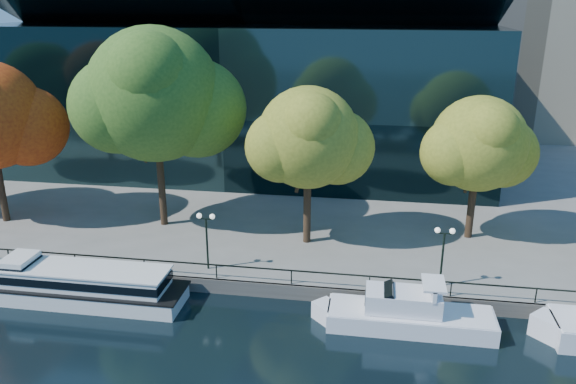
% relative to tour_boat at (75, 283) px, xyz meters
% --- Properties ---
extents(ground, '(160.00, 160.00, 0.00)m').
position_rel_tour_boat_xyz_m(ground, '(8.67, -0.75, -1.20)').
color(ground, black).
rests_on(ground, ground).
extents(promenade, '(90.00, 67.08, 1.00)m').
position_rel_tour_boat_xyz_m(promenade, '(8.67, 35.63, -0.70)').
color(promenade, slate).
rests_on(promenade, ground).
extents(railing, '(88.20, 0.08, 0.99)m').
position_rel_tour_boat_xyz_m(railing, '(8.67, 2.50, 0.74)').
color(railing, black).
rests_on(railing, promenade).
extents(convention_building, '(50.00, 24.57, 21.43)m').
position_rel_tour_boat_xyz_m(convention_building, '(4.67, 31.04, 7.31)').
color(convention_building, black).
rests_on(convention_building, ground).
extents(tour_boat, '(14.88, 3.32, 2.82)m').
position_rel_tour_boat_xyz_m(tour_boat, '(0.00, 0.00, 0.00)').
color(tour_boat, white).
rests_on(tour_boat, ground).
extents(cruiser_near, '(10.76, 2.77, 3.12)m').
position_rel_tour_boat_xyz_m(cruiser_near, '(20.71, 0.08, -0.23)').
color(cruiser_near, white).
rests_on(cruiser_near, ground).
extents(tree_2, '(12.82, 10.51, 15.71)m').
position_rel_tour_boat_xyz_m(tree_2, '(2.07, 10.82, 10.16)').
color(tree_2, black).
rests_on(tree_2, promenade).
extents(tree_3, '(9.18, 7.53, 11.77)m').
position_rel_tour_boat_xyz_m(tree_3, '(13.97, 9.22, 7.73)').
color(tree_3, black).
rests_on(tree_3, promenade).
extents(tree_4, '(8.81, 7.22, 10.93)m').
position_rel_tour_boat_xyz_m(tree_4, '(26.19, 12.07, 7.05)').
color(tree_4, black).
rests_on(tree_4, promenade).
extents(lamp_1, '(1.26, 0.36, 4.03)m').
position_rel_tour_boat_xyz_m(lamp_1, '(7.72, 3.75, 2.78)').
color(lamp_1, black).
rests_on(lamp_1, promenade).
extents(lamp_2, '(1.26, 0.36, 4.03)m').
position_rel_tour_boat_xyz_m(lamp_2, '(23.14, 3.75, 2.78)').
color(lamp_2, black).
rests_on(lamp_2, promenade).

